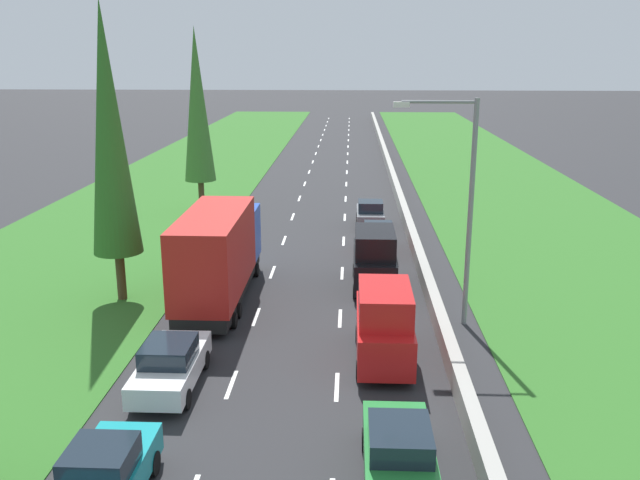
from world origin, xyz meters
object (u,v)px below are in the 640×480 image
object	(u,v)px
red_box_truck_left_lane	(219,253)
street_light_mast	(462,197)
poplar_tree_second	(109,131)
red_hatchback_right_lane	(378,238)
grey_hatchback_right_lane	(370,214)
poplar_tree_third	(197,106)
red_van_right_lane	(384,324)
green_sedan_right_lane	(399,454)
black_van_right_lane	(374,259)
white_sedan_left_lane	(171,364)
teal_hatchback_left_lane	(106,475)

from	to	relation	value
red_box_truck_left_lane	street_light_mast	bearing A→B (deg)	-12.39
poplar_tree_second	street_light_mast	distance (m)	14.75
red_hatchback_right_lane	grey_hatchback_right_lane	world-z (taller)	same
poplar_tree_third	red_van_right_lane	bearing A→B (deg)	-63.64
green_sedan_right_lane	poplar_tree_second	xyz separation A→B (m)	(-11.42, 12.89, 6.65)
red_van_right_lane	poplar_tree_third	xyz separation A→B (m)	(-11.53, 23.28, 5.84)
street_light_mast	green_sedan_right_lane	bearing A→B (deg)	-105.65
black_van_right_lane	street_light_mast	xyz separation A→B (m)	(3.18, -4.25, 3.83)
grey_hatchback_right_lane	red_box_truck_left_lane	world-z (taller)	red_box_truck_left_lane
green_sedan_right_lane	red_hatchback_right_lane	xyz separation A→B (m)	(0.23, 20.82, 0.02)
grey_hatchback_right_lane	street_light_mast	xyz separation A→B (m)	(3.06, -15.79, 4.40)
white_sedan_left_lane	street_light_mast	world-z (taller)	street_light_mast
teal_hatchback_left_lane	poplar_tree_second	bearing A→B (deg)	106.99
red_van_right_lane	green_sedan_right_lane	bearing A→B (deg)	-89.42
green_sedan_right_lane	white_sedan_left_lane	size ratio (longest dim) A/B	1.00
red_van_right_lane	grey_hatchback_right_lane	distance (m)	19.41
black_van_right_lane	white_sedan_left_lane	xyz separation A→B (m)	(-6.93, -10.17, -0.59)
black_van_right_lane	white_sedan_left_lane	bearing A→B (deg)	-124.26
white_sedan_left_lane	teal_hatchback_left_lane	bearing A→B (deg)	-90.00
green_sedan_right_lane	teal_hatchback_left_lane	distance (m)	7.21
black_van_right_lane	poplar_tree_third	xyz separation A→B (m)	(-11.43, 15.41, 5.84)
grey_hatchback_right_lane	poplar_tree_third	bearing A→B (deg)	161.45
teal_hatchback_left_lane	grey_hatchback_right_lane	bearing A→B (deg)	75.76
red_van_right_lane	street_light_mast	size ratio (longest dim) A/B	0.54
green_sedan_right_lane	poplar_tree_third	size ratio (longest dim) A/B	0.36
grey_hatchback_right_lane	white_sedan_left_lane	world-z (taller)	grey_hatchback_right_lane
teal_hatchback_left_lane	poplar_tree_second	xyz separation A→B (m)	(-4.32, 14.13, 6.62)
red_box_truck_left_lane	poplar_tree_third	xyz separation A→B (m)	(-4.58, 17.46, 5.05)
grey_hatchback_right_lane	poplar_tree_second	distance (m)	18.94
red_van_right_lane	teal_hatchback_left_lane	size ratio (longest dim) A/B	1.26
white_sedan_left_lane	street_light_mast	xyz separation A→B (m)	(10.11, 5.92, 4.42)
poplar_tree_second	teal_hatchback_left_lane	bearing A→B (deg)	-73.01
teal_hatchback_left_lane	black_van_right_lane	size ratio (longest dim) A/B	0.80
black_van_right_lane	grey_hatchback_right_lane	world-z (taller)	black_van_right_lane
black_van_right_lane	red_box_truck_left_lane	size ratio (longest dim) A/B	0.52
poplar_tree_third	white_sedan_left_lane	bearing A→B (deg)	-80.02
red_van_right_lane	street_light_mast	xyz separation A→B (m)	(3.08, 3.61, 3.83)
green_sedan_right_lane	teal_hatchback_left_lane	bearing A→B (deg)	-170.11
white_sedan_left_lane	street_light_mast	size ratio (longest dim) A/B	0.50
grey_hatchback_right_lane	poplar_tree_second	world-z (taller)	poplar_tree_second
green_sedan_right_lane	red_box_truck_left_lane	xyz separation A→B (m)	(-7.02, 12.93, 1.37)
poplar_tree_second	street_light_mast	bearing A→B (deg)	-8.53
white_sedan_left_lane	street_light_mast	bearing A→B (deg)	30.38
green_sedan_right_lane	white_sedan_left_lane	bearing A→B (deg)	145.91
red_box_truck_left_lane	poplar_tree_third	world-z (taller)	poplar_tree_third
teal_hatchback_left_lane	red_box_truck_left_lane	bearing A→B (deg)	89.68
grey_hatchback_right_lane	poplar_tree_third	size ratio (longest dim) A/B	0.32
red_hatchback_right_lane	grey_hatchback_right_lane	size ratio (longest dim) A/B	1.00
poplar_tree_second	black_van_right_lane	bearing A→B (deg)	10.51
red_hatchback_right_lane	street_light_mast	size ratio (longest dim) A/B	0.43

